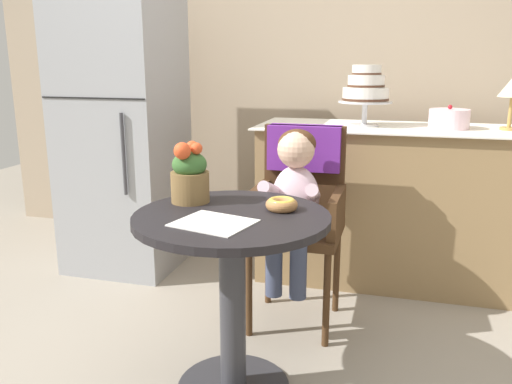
{
  "coord_description": "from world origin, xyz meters",
  "views": [
    {
      "loc": [
        0.58,
        -1.74,
        1.26
      ],
      "look_at": [
        0.05,
        0.15,
        0.77
      ],
      "focal_mm": 37.0,
      "sensor_mm": 36.0,
      "label": 1
    }
  ],
  "objects_px": {
    "seated_child": "(294,192)",
    "donut_front": "(282,204)",
    "flower_vase": "(189,175)",
    "round_layer_cake": "(449,119)",
    "wicker_chair": "(300,192)",
    "refrigerator": "(123,130)",
    "tiered_cake_stand": "(366,89)",
    "cafe_table": "(232,269)"
  },
  "relations": [
    {
      "from": "seated_child",
      "to": "tiered_cake_stand",
      "type": "bearing_deg",
      "value": 72.0
    },
    {
      "from": "donut_front",
      "to": "refrigerator",
      "type": "height_order",
      "value": "refrigerator"
    },
    {
      "from": "round_layer_cake",
      "to": "cafe_table",
      "type": "bearing_deg",
      "value": -122.09
    },
    {
      "from": "flower_vase",
      "to": "tiered_cake_stand",
      "type": "xyz_separation_m",
      "value": [
        0.57,
        1.18,
        0.27
      ]
    },
    {
      "from": "flower_vase",
      "to": "round_layer_cake",
      "type": "xyz_separation_m",
      "value": [
        1.03,
        1.18,
        0.12
      ]
    },
    {
      "from": "seated_child",
      "to": "round_layer_cake",
      "type": "height_order",
      "value": "round_layer_cake"
    },
    {
      "from": "flower_vase",
      "to": "seated_child",
      "type": "bearing_deg",
      "value": 52.42
    },
    {
      "from": "tiered_cake_stand",
      "to": "cafe_table",
      "type": "bearing_deg",
      "value": -105.67
    },
    {
      "from": "tiered_cake_stand",
      "to": "refrigerator",
      "type": "relative_size",
      "value": 0.2
    },
    {
      "from": "donut_front",
      "to": "tiered_cake_stand",
      "type": "height_order",
      "value": "tiered_cake_stand"
    },
    {
      "from": "seated_child",
      "to": "round_layer_cake",
      "type": "relative_size",
      "value": 3.41
    },
    {
      "from": "seated_child",
      "to": "donut_front",
      "type": "xyz_separation_m",
      "value": [
        0.04,
        -0.45,
        0.07
      ]
    },
    {
      "from": "wicker_chair",
      "to": "round_layer_cake",
      "type": "distance_m",
      "value": 0.97
    },
    {
      "from": "flower_vase",
      "to": "round_layer_cake",
      "type": "relative_size",
      "value": 1.14
    },
    {
      "from": "round_layer_cake",
      "to": "seated_child",
      "type": "bearing_deg",
      "value": -132.65
    },
    {
      "from": "donut_front",
      "to": "tiered_cake_stand",
      "type": "distance_m",
      "value": 1.27
    },
    {
      "from": "tiered_cake_stand",
      "to": "refrigerator",
      "type": "xyz_separation_m",
      "value": [
        -1.41,
        -0.2,
        -0.25
      ]
    },
    {
      "from": "wicker_chair",
      "to": "seated_child",
      "type": "distance_m",
      "value": 0.16
    },
    {
      "from": "cafe_table",
      "to": "round_layer_cake",
      "type": "relative_size",
      "value": 3.38
    },
    {
      "from": "wicker_chair",
      "to": "round_layer_cake",
      "type": "height_order",
      "value": "round_layer_cake"
    },
    {
      "from": "cafe_table",
      "to": "wicker_chair",
      "type": "distance_m",
      "value": 0.72
    },
    {
      "from": "round_layer_cake",
      "to": "tiered_cake_stand",
      "type": "bearing_deg",
      "value": -179.69
    },
    {
      "from": "cafe_table",
      "to": "refrigerator",
      "type": "relative_size",
      "value": 0.42
    },
    {
      "from": "cafe_table",
      "to": "seated_child",
      "type": "distance_m",
      "value": 0.58
    },
    {
      "from": "tiered_cake_stand",
      "to": "refrigerator",
      "type": "distance_m",
      "value": 1.45
    },
    {
      "from": "seated_child",
      "to": "refrigerator",
      "type": "relative_size",
      "value": 0.43
    },
    {
      "from": "donut_front",
      "to": "refrigerator",
      "type": "bearing_deg",
      "value": 140.49
    },
    {
      "from": "tiered_cake_stand",
      "to": "round_layer_cake",
      "type": "bearing_deg",
      "value": 0.31
    },
    {
      "from": "tiered_cake_stand",
      "to": "seated_child",
      "type": "bearing_deg",
      "value": -108.0
    },
    {
      "from": "cafe_table",
      "to": "round_layer_cake",
      "type": "bearing_deg",
      "value": 57.91
    },
    {
      "from": "cafe_table",
      "to": "flower_vase",
      "type": "xyz_separation_m",
      "value": [
        -0.21,
        0.12,
        0.32
      ]
    },
    {
      "from": "flower_vase",
      "to": "tiered_cake_stand",
      "type": "distance_m",
      "value": 1.34
    },
    {
      "from": "refrigerator",
      "to": "round_layer_cake",
      "type": "bearing_deg",
      "value": 6.19
    },
    {
      "from": "seated_child",
      "to": "flower_vase",
      "type": "xyz_separation_m",
      "value": [
        -0.33,
        -0.43,
        0.15
      ]
    },
    {
      "from": "wicker_chair",
      "to": "flower_vase",
      "type": "height_order",
      "value": "flower_vase"
    },
    {
      "from": "flower_vase",
      "to": "refrigerator",
      "type": "distance_m",
      "value": 1.29
    },
    {
      "from": "flower_vase",
      "to": "round_layer_cake",
      "type": "distance_m",
      "value": 1.57
    },
    {
      "from": "wicker_chair",
      "to": "flower_vase",
      "type": "bearing_deg",
      "value": -124.67
    },
    {
      "from": "cafe_table",
      "to": "donut_front",
      "type": "bearing_deg",
      "value": 31.44
    },
    {
      "from": "seated_child",
      "to": "refrigerator",
      "type": "height_order",
      "value": "refrigerator"
    },
    {
      "from": "seated_child",
      "to": "refrigerator",
      "type": "distance_m",
      "value": 1.31
    },
    {
      "from": "flower_vase",
      "to": "round_layer_cake",
      "type": "height_order",
      "value": "round_layer_cake"
    }
  ]
}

